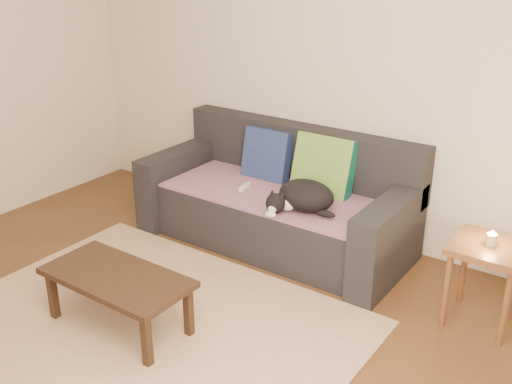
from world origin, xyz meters
TOP-DOWN VIEW (x-y plane):
  - ground at (0.00, 0.00)m, footprint 4.50×4.50m
  - back_wall at (0.00, 2.00)m, footprint 4.50×0.04m
  - sofa at (0.00, 1.57)m, footprint 2.10×0.94m
  - throw_blanket at (0.00, 1.48)m, footprint 1.66×0.74m
  - cushion_navy at (-0.22, 1.74)m, footprint 0.40×0.18m
  - cushion_green at (0.30, 1.74)m, footprint 0.47×0.24m
  - cat at (0.36, 1.34)m, footprint 0.51×0.47m
  - wii_remote_a at (-0.21, 1.42)m, footprint 0.06×0.15m
  - wii_remote_b at (0.08, 1.36)m, footprint 0.07×0.15m
  - side_table at (1.64, 1.35)m, footprint 0.43×0.43m
  - candle at (1.64, 1.35)m, footprint 0.06×0.06m
  - rug at (0.00, 0.15)m, footprint 2.50×1.80m
  - coffee_table at (-0.14, 0.03)m, footprint 0.92×0.46m

SIDE VIEW (x-z plane):
  - ground at x=0.00m, z-range 0.00..0.00m
  - rug at x=0.00m, z-range 0.00..0.01m
  - sofa at x=0.00m, z-range -0.13..0.74m
  - coffee_table at x=-0.14m, z-range 0.14..0.50m
  - throw_blanket at x=0.00m, z-range 0.42..0.44m
  - side_table at x=1.64m, z-range 0.17..0.71m
  - wii_remote_a at x=-0.21m, z-range 0.44..0.47m
  - wii_remote_b at x=0.08m, z-range 0.44..0.47m
  - cat at x=0.36m, z-range 0.44..0.65m
  - candle at x=1.64m, z-range 0.53..0.62m
  - cushion_navy at x=-0.22m, z-range 0.42..0.84m
  - cushion_green at x=0.30m, z-range 0.39..0.87m
  - back_wall at x=0.00m, z-range 0.00..2.60m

